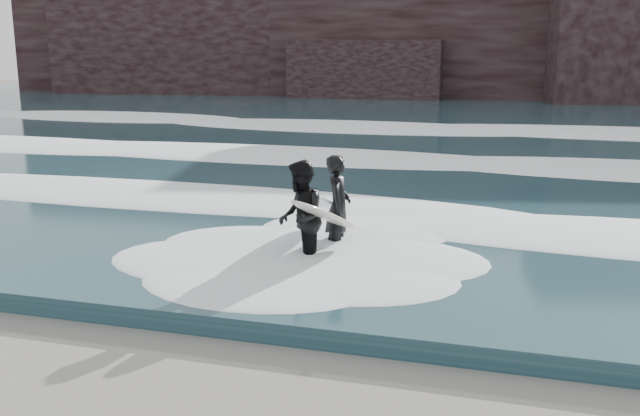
# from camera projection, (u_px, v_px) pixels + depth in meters

# --- Properties ---
(sea) EXTENTS (90.00, 52.00, 0.30)m
(sea) POSITION_uv_depth(u_px,v_px,m) (475.00, 123.00, 33.03)
(sea) COLOR #1F3F48
(sea) RESTS_ON ground
(headland) EXTENTS (70.00, 9.00, 10.00)m
(headland) POSITION_uv_depth(u_px,v_px,m) (497.00, 25.00, 47.87)
(headland) COLOR black
(headland) RESTS_ON ground
(foam_near) EXTENTS (60.00, 3.20, 0.20)m
(foam_near) POSITION_uv_depth(u_px,v_px,m) (400.00, 212.00, 14.26)
(foam_near) COLOR white
(foam_near) RESTS_ON sea
(foam_mid) EXTENTS (60.00, 4.00, 0.24)m
(foam_mid) POSITION_uv_depth(u_px,v_px,m) (442.00, 159.00, 20.80)
(foam_mid) COLOR white
(foam_mid) RESTS_ON sea
(foam_far) EXTENTS (60.00, 4.80, 0.30)m
(foam_far) POSITION_uv_depth(u_px,v_px,m) (468.00, 126.00, 29.22)
(foam_far) COLOR white
(foam_far) RESTS_ON sea
(surfer_left) EXTENTS (1.12, 2.17, 1.83)m
(surfer_left) POSITION_uv_depth(u_px,v_px,m) (334.00, 206.00, 12.41)
(surfer_left) COLOR black
(surfer_left) RESTS_ON ground
(surfer_right) EXTENTS (1.41, 1.90, 1.87)m
(surfer_right) POSITION_uv_depth(u_px,v_px,m) (302.00, 218.00, 11.49)
(surfer_right) COLOR black
(surfer_right) RESTS_ON ground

